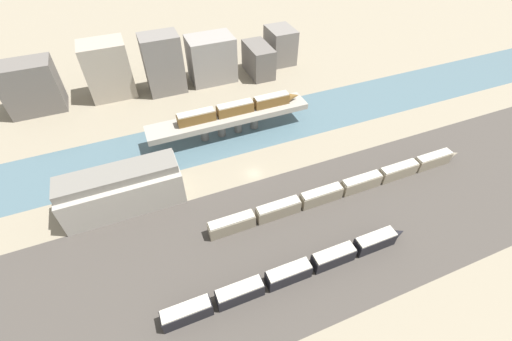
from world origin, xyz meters
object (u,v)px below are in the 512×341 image
(warehouse_building, at_px, (122,189))
(train_yard_mid, at_px, (345,188))
(train_on_bridge, at_px, (240,107))
(train_yard_near, at_px, (294,272))

(warehouse_building, bearing_deg, train_yard_mid, -18.42)
(train_on_bridge, xyz_separation_m, train_yard_near, (-7.63, -53.24, -6.87))
(train_yard_near, bearing_deg, train_on_bridge, 81.84)
(train_yard_mid, height_order, warehouse_building, warehouse_building)
(train_on_bridge, height_order, train_yard_near, train_on_bridge)
(train_on_bridge, distance_m, train_yard_near, 54.22)
(train_yard_near, bearing_deg, warehouse_building, 131.23)
(train_yard_mid, bearing_deg, train_on_bridge, 113.67)
(train_on_bridge, height_order, warehouse_building, warehouse_building)
(train_yard_mid, bearing_deg, warehouse_building, 161.58)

